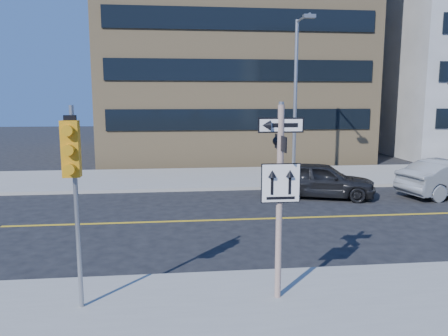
{
  "coord_description": "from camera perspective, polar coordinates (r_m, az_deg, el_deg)",
  "views": [
    {
      "loc": [
        -2.06,
        -10.96,
        4.26
      ],
      "look_at": [
        -0.42,
        4.0,
        1.88
      ],
      "focal_mm": 35.0,
      "sensor_mm": 36.0,
      "label": 1
    }
  ],
  "objects": [
    {
      "name": "ground",
      "position": [
        11.94,
        4.19,
        -11.93
      ],
      "size": [
        120.0,
        120.0,
        0.0
      ],
      "primitive_type": "plane",
      "color": "black",
      "rests_on": "ground"
    },
    {
      "name": "sign_pole",
      "position": [
        8.89,
        7.3,
        -2.92
      ],
      "size": [
        0.92,
        0.92,
        4.06
      ],
      "color": "beige",
      "rests_on": "near_sidewalk"
    },
    {
      "name": "streetlight_a",
      "position": [
        22.55,
        9.48,
        10.14
      ],
      "size": [
        0.55,
        2.25,
        8.0
      ],
      "color": "gray",
      "rests_on": "far_sidewalk"
    },
    {
      "name": "parked_car_a",
      "position": [
        19.48,
        12.57,
        -1.52
      ],
      "size": [
        3.13,
        4.9,
        1.55
      ],
      "primitive_type": "imported",
      "rotation": [
        0.0,
        0.0,
        1.26
      ],
      "color": "black",
      "rests_on": "ground"
    },
    {
      "name": "traffic_signal",
      "position": [
        8.61,
        -19.2,
        0.27
      ],
      "size": [
        0.32,
        0.45,
        4.0
      ],
      "color": "gray",
      "rests_on": "near_sidewalk"
    },
    {
      "name": "building_brick",
      "position": [
        36.5,
        0.2,
        16.47
      ],
      "size": [
        18.0,
        18.0,
        18.0
      ],
      "primitive_type": "cube",
      "color": "tan",
      "rests_on": "ground"
    }
  ]
}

